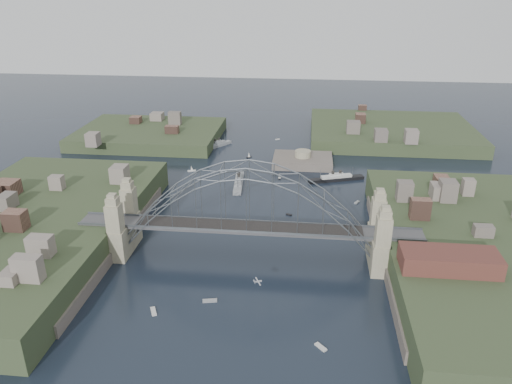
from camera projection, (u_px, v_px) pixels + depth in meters
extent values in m
plane|color=black|center=(248.00, 257.00, 123.97)|extent=(500.00, 500.00, 0.00)
cube|color=#464648|center=(248.00, 228.00, 120.85)|extent=(84.00, 6.00, 0.70)
cube|color=#51575D|center=(246.00, 232.00, 117.89)|extent=(84.00, 0.25, 0.50)
cube|color=#51575D|center=(249.00, 221.00, 123.38)|extent=(84.00, 0.25, 0.50)
cube|color=black|center=(248.00, 226.00, 120.64)|extent=(55.20, 5.20, 0.35)
cube|color=gray|center=(116.00, 228.00, 119.09)|extent=(3.40, 3.40, 17.70)
cube|color=gray|center=(130.00, 210.00, 128.25)|extent=(3.40, 3.40, 17.70)
cube|color=gray|center=(382.00, 242.00, 112.79)|extent=(3.40, 3.40, 17.70)
cube|color=gray|center=(377.00, 222.00, 121.95)|extent=(3.40, 3.40, 17.70)
cube|color=gray|center=(125.00, 236.00, 125.56)|extent=(4.08, 13.80, 8.00)
cube|color=gray|center=(378.00, 249.00, 119.26)|extent=(4.08, 13.80, 8.00)
cube|color=#2F3D22|center=(28.00, 238.00, 128.99)|extent=(50.00, 90.00, 12.00)
cube|color=#595048|center=(111.00, 245.00, 127.13)|extent=(6.00, 70.00, 4.00)
cube|color=#2F3D22|center=(490.00, 263.00, 117.39)|extent=(50.00, 90.00, 12.00)
cube|color=#595048|center=(393.00, 261.00, 120.03)|extent=(6.00, 70.00, 4.00)
cube|color=#2F3D22|center=(150.00, 138.00, 216.23)|extent=(60.00, 45.00, 9.00)
cube|color=#2F3D22|center=(390.00, 136.00, 219.36)|extent=(70.00, 55.00, 9.50)
cube|color=#595048|center=(302.00, 166.00, 187.04)|extent=(22.00, 16.00, 7.00)
cylinder|color=gray|center=(303.00, 154.00, 185.20)|extent=(6.00, 6.00, 2.40)
cube|color=#592D26|center=(449.00, 261.00, 102.86)|extent=(20.00, 8.00, 4.00)
cube|color=#464648|center=(433.00, 339.00, 94.17)|extent=(4.00, 22.00, 1.40)
cube|color=#919599|center=(239.00, 183.00, 168.34)|extent=(4.26, 20.09, 1.77)
cube|color=#919599|center=(239.00, 179.00, 167.82)|extent=(2.87, 11.09, 1.33)
cube|color=#919599|center=(239.00, 177.00, 167.43)|extent=(1.86, 5.09, 0.89)
cylinder|color=black|center=(238.00, 176.00, 165.85)|extent=(0.96, 0.96, 1.77)
cylinder|color=black|center=(239.00, 173.00, 168.41)|extent=(0.96, 0.96, 1.77)
cylinder|color=#51575D|center=(238.00, 182.00, 161.71)|extent=(0.18, 0.18, 4.43)
cylinder|color=#51575D|center=(240.00, 169.00, 172.72)|extent=(0.18, 0.18, 4.43)
cube|color=#919599|center=(217.00, 146.00, 206.66)|extent=(10.22, 13.18, 1.47)
cube|color=#919599|center=(217.00, 143.00, 206.23)|extent=(5.95, 7.49, 1.11)
cube|color=#919599|center=(217.00, 142.00, 205.90)|extent=(3.05, 3.65, 0.74)
cylinder|color=black|center=(215.00, 141.00, 204.94)|extent=(0.73, 0.73, 1.47)
cylinder|color=black|center=(219.00, 139.00, 206.36)|extent=(0.73, 0.73, 1.47)
cylinder|color=#51575D|center=(209.00, 143.00, 202.68)|extent=(0.15, 0.15, 3.69)
cylinder|color=#51575D|center=(225.00, 138.00, 208.76)|extent=(0.15, 0.15, 3.69)
cube|color=black|center=(336.00, 179.00, 171.50)|extent=(19.56, 9.16, 1.44)
cube|color=silver|center=(336.00, 177.00, 171.08)|extent=(10.94, 5.55, 1.08)
cube|color=silver|center=(336.00, 174.00, 170.76)|extent=(5.16, 3.05, 0.72)
cylinder|color=black|center=(333.00, 173.00, 170.23)|extent=(0.97, 0.97, 1.44)
cylinder|color=black|center=(340.00, 172.00, 170.81)|extent=(0.97, 0.97, 1.44)
cylinder|color=#51575D|center=(320.00, 175.00, 169.33)|extent=(0.14, 0.14, 3.60)
cylinder|color=#51575D|center=(353.00, 172.00, 171.85)|extent=(0.14, 0.14, 3.60)
cube|color=silver|center=(258.00, 282.00, 101.53)|extent=(1.58, 0.90, 0.28)
cube|color=silver|center=(258.00, 281.00, 101.52)|extent=(1.52, 3.04, 0.06)
cube|color=silver|center=(254.00, 282.00, 101.25)|extent=(0.54, 0.98, 0.35)
cube|color=silver|center=(174.00, 221.00, 141.90)|extent=(2.30, 1.11, 0.45)
cube|color=silver|center=(289.00, 215.00, 145.96)|extent=(1.89, 1.30, 0.45)
cube|color=silver|center=(210.00, 301.00, 106.47)|extent=(3.27, 1.64, 0.45)
cube|color=silver|center=(357.00, 202.00, 154.11)|extent=(1.88, 2.50, 0.45)
cube|color=silver|center=(192.00, 171.00, 179.92)|extent=(3.13, 2.06, 0.45)
cylinder|color=#51575D|center=(192.00, 168.00, 179.51)|extent=(0.08, 0.08, 2.20)
cone|color=silver|center=(192.00, 168.00, 179.51)|extent=(1.53, 1.40, 1.92)
cube|color=silver|center=(280.00, 178.00, 172.99)|extent=(0.54, 1.53, 0.45)
cylinder|color=#51575D|center=(280.00, 176.00, 172.58)|extent=(0.08, 0.08, 2.20)
cone|color=silver|center=(280.00, 176.00, 172.58)|extent=(1.03, 1.27, 1.92)
cube|color=silver|center=(321.00, 347.00, 92.92)|extent=(2.41, 2.52, 0.45)
cube|color=silver|center=(249.00, 157.00, 193.91)|extent=(1.97, 2.24, 0.45)
cylinder|color=#51575D|center=(249.00, 155.00, 193.50)|extent=(0.08, 0.08, 2.20)
cone|color=silver|center=(249.00, 155.00, 193.50)|extent=(1.55, 1.59, 1.92)
cube|color=silver|center=(353.00, 228.00, 137.89)|extent=(2.79, 1.76, 0.45)
cube|color=silver|center=(353.00, 227.00, 137.73)|extent=(1.75, 1.26, 0.40)
cylinder|color=black|center=(353.00, 226.00, 137.55)|extent=(0.16, 0.16, 0.70)
cube|color=silver|center=(153.00, 311.00, 103.01)|extent=(2.10, 3.03, 0.45)
cube|color=silver|center=(277.00, 139.00, 216.09)|extent=(2.00, 1.40, 0.45)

